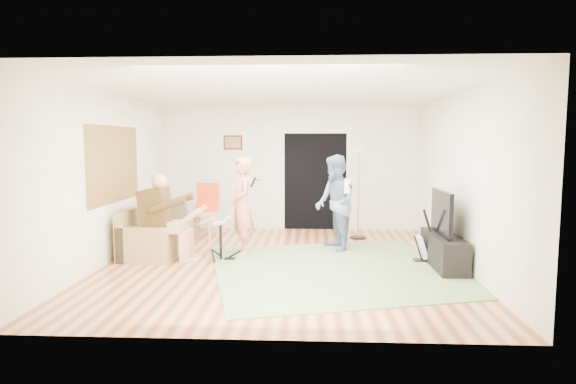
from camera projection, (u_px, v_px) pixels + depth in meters
The scene contains 19 objects.
floor at pixel (282, 263), 7.65m from camera, with size 6.00×6.00×0.00m, color brown.
walls at pixel (282, 178), 7.51m from camera, with size 5.50×6.00×2.70m, color #EDE4CD, non-canonical shape.
ceiling at pixel (281, 91), 7.37m from camera, with size 6.00×6.00×0.00m, color white.
window_blinds at pixel (114, 164), 7.82m from camera, with size 2.05×2.05×0.00m, color olive.
doorway at pixel (315, 182), 10.49m from camera, with size 2.10×2.10×0.00m, color black.
picture_frame at pixel (233, 143), 10.48m from camera, with size 0.42×0.03×0.32m, color #3F2314.
area_rug at pixel (337, 269), 7.25m from camera, with size 3.60×3.54×0.02m, color #647B4B.
sofa at pixel (155, 235), 8.51m from camera, with size 0.83×2.02×0.82m.
drummer at pixel (168, 227), 7.81m from camera, with size 0.91×0.51×1.40m.
drum_kit at pixel (221, 241), 7.80m from camera, with size 0.39×0.70×0.72m.
singer at pixel (242, 206), 8.16m from camera, with size 0.60×0.40×1.66m, color #F57F6A.
microphone at pixel (253, 182), 8.11m from camera, with size 0.06×0.06×0.24m, color black, non-canonical shape.
guitarist at pixel (335, 203), 8.43m from camera, with size 0.82×0.64×1.70m, color slate.
guitar_held at pixel (347, 186), 8.39m from camera, with size 0.12×0.60×0.26m, color white, non-canonical shape.
guitar_spare at pixel (422, 247), 7.70m from camera, with size 0.31×0.27×0.85m.
torchiere_lamp at pixel (359, 177), 9.46m from camera, with size 0.32×0.32×1.80m.
dining_chair at pixel (205, 219), 9.52m from camera, with size 0.55×0.57×1.10m.
tv_cabinet at pixel (444, 251), 7.36m from camera, with size 0.40×1.40×0.50m, color black.
television at pixel (442, 212), 7.30m from camera, with size 0.06×1.02×0.67m, color black.
Camera 1 is at (0.47, -7.48, 1.92)m, focal length 30.00 mm.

